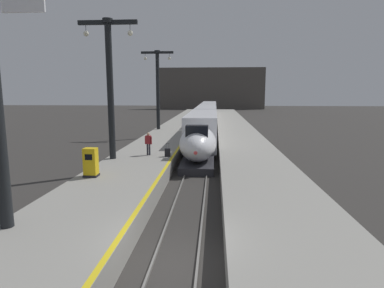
# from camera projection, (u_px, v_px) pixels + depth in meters

# --- Properties ---
(ground_plane) EXTENTS (260.00, 260.00, 0.00)m
(ground_plane) POSITION_uv_depth(u_px,v_px,m) (175.00, 266.00, 10.60)
(ground_plane) COLOR #33302D
(platform_left) EXTENTS (4.80, 110.00, 1.05)m
(platform_left) POSITION_uv_depth(u_px,v_px,m) (166.00, 140.00, 35.17)
(platform_left) COLOR gray
(platform_left) RESTS_ON ground
(platform_right) EXTENTS (4.80, 110.00, 1.05)m
(platform_right) POSITION_uv_depth(u_px,v_px,m) (241.00, 141.00, 34.60)
(platform_right) COLOR gray
(platform_right) RESTS_ON ground
(platform_left_safety_stripe) EXTENTS (0.20, 107.80, 0.01)m
(platform_left_safety_stripe) POSITION_uv_depth(u_px,v_px,m) (187.00, 135.00, 34.93)
(platform_left_safety_stripe) COLOR yellow
(platform_left_safety_stripe) RESTS_ON platform_left
(rail_main_left) EXTENTS (0.08, 110.00, 0.12)m
(rail_main_left) POSITION_uv_depth(u_px,v_px,m) (197.00, 141.00, 37.72)
(rail_main_left) COLOR slate
(rail_main_left) RESTS_ON ground
(rail_main_right) EXTENTS (0.08, 110.00, 0.12)m
(rail_main_right) POSITION_uv_depth(u_px,v_px,m) (210.00, 141.00, 37.62)
(rail_main_right) COLOR slate
(rail_main_right) RESTS_ON ground
(highspeed_train_main) EXTENTS (2.92, 56.35, 3.60)m
(highspeed_train_main) POSITION_uv_depth(u_px,v_px,m) (207.00, 117.00, 48.43)
(highspeed_train_main) COLOR silver
(highspeed_train_main) RESTS_ON ground
(station_column_mid) EXTENTS (4.00, 0.68, 9.45)m
(station_column_mid) POSITION_uv_depth(u_px,v_px,m) (110.00, 77.00, 21.81)
(station_column_mid) COLOR black
(station_column_mid) RESTS_ON platform_left
(station_column_far) EXTENTS (4.00, 0.68, 9.71)m
(station_column_far) POSITION_uv_depth(u_px,v_px,m) (158.00, 83.00, 39.97)
(station_column_far) COLOR black
(station_column_far) RESTS_ON platform_left
(passenger_near_edge) EXTENTS (0.55, 0.31, 1.69)m
(passenger_near_edge) POSITION_uv_depth(u_px,v_px,m) (148.00, 142.00, 23.79)
(passenger_near_edge) COLOR #23232D
(passenger_near_edge) RESTS_ON platform_left
(rolling_suitcase) EXTENTS (0.40, 0.22, 0.98)m
(rolling_suitcase) POSITION_uv_depth(u_px,v_px,m) (168.00, 152.00, 23.34)
(rolling_suitcase) COLOR black
(rolling_suitcase) RESTS_ON platform_left
(ticket_machine_yellow) EXTENTS (0.76, 0.62, 1.60)m
(ticket_machine_yellow) POSITION_uv_depth(u_px,v_px,m) (91.00, 163.00, 17.73)
(ticket_machine_yellow) COLOR yellow
(ticket_machine_yellow) RESTS_ON platform_left
(terminus_back_wall) EXTENTS (36.00, 2.00, 14.00)m
(terminus_back_wall) POSITION_uv_depth(u_px,v_px,m) (212.00, 88.00, 109.94)
(terminus_back_wall) COLOR #4C4742
(terminus_back_wall) RESTS_ON ground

